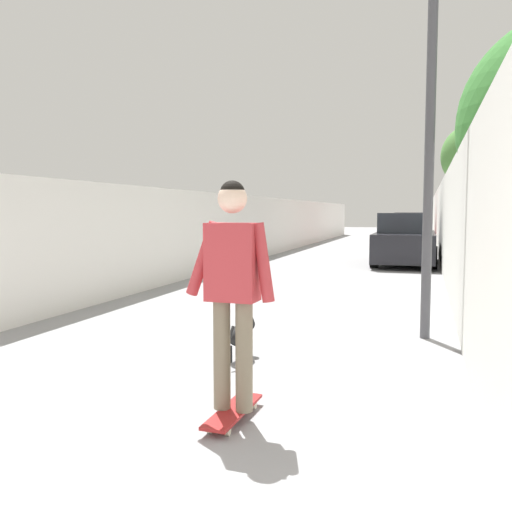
% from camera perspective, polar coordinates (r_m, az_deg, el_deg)
% --- Properties ---
extents(ground_plane, '(80.00, 80.00, 0.00)m').
position_cam_1_polar(ground_plane, '(15.48, 8.23, -1.21)').
color(ground_plane, gray).
extents(wall_left, '(48.00, 0.30, 2.08)m').
position_cam_1_polar(wall_left, '(14.30, -5.07, 2.52)').
color(wall_left, silver).
rests_on(wall_left, ground).
extents(fence_right, '(48.00, 0.30, 2.49)m').
position_cam_1_polar(fence_right, '(13.22, 19.92, 2.96)').
color(fence_right, silver).
rests_on(fence_right, ground).
extents(tree_right_near, '(1.87, 1.87, 4.54)m').
position_cam_1_polar(tree_right_near, '(20.34, 21.50, 9.68)').
color(tree_right_near, '#473523').
rests_on(tree_right_near, ground).
extents(lamp_post, '(0.36, 0.36, 4.75)m').
position_cam_1_polar(lamp_post, '(7.20, 17.98, 17.52)').
color(lamp_post, '#4C4C51').
rests_on(lamp_post, ground).
extents(skateboard, '(0.81, 0.23, 0.08)m').
position_cam_1_polar(skateboard, '(4.28, -2.42, -16.03)').
color(skateboard, maroon).
rests_on(skateboard, ground).
extents(person_skateboarder, '(0.23, 0.71, 1.73)m').
position_cam_1_polar(person_skateboarder, '(4.04, -2.48, -2.22)').
color(person_skateboarder, '#726651').
rests_on(person_skateboarder, skateboard).
extents(dog, '(1.93, 0.62, 1.06)m').
position_cam_1_polar(dog, '(5.85, -1.58, -8.24)').
color(dog, black).
rests_on(dog, ground).
extents(car_near, '(4.35, 1.80, 1.54)m').
position_cam_1_polar(car_near, '(16.91, 15.44, 1.60)').
color(car_near, black).
rests_on(car_near, ground).
extents(car_far, '(4.00, 1.80, 1.54)m').
position_cam_1_polar(car_far, '(25.65, 16.13, 2.58)').
color(car_far, '#B71414').
rests_on(car_far, ground).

